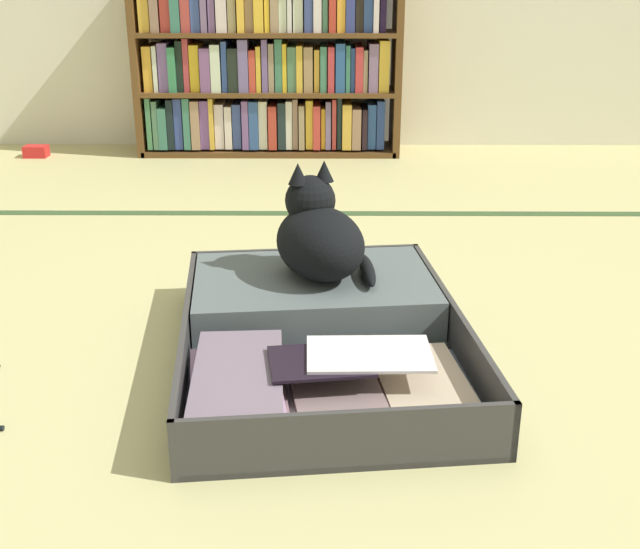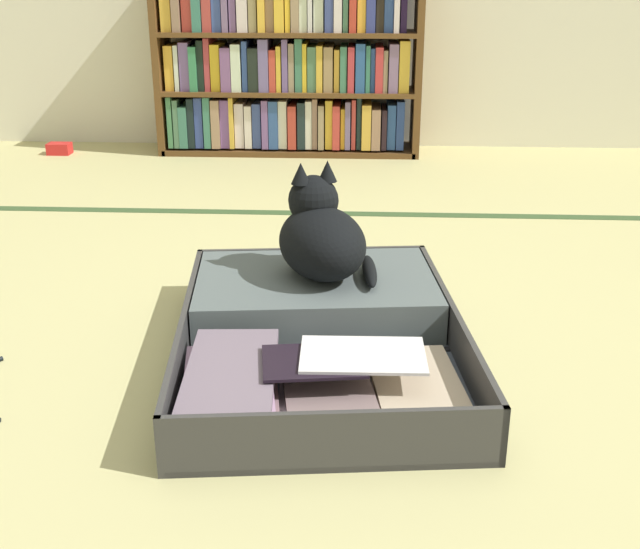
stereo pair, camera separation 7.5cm
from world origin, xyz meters
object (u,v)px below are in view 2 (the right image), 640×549
object	(u,v)px
bookshelf	(286,65)
open_suitcase	(315,327)
black_cat	(320,237)
small_red_pouch	(59,149)

from	to	relation	value
bookshelf	open_suitcase	distance (m)	2.03
open_suitcase	black_cat	bearing A→B (deg)	88.11
bookshelf	open_suitcase	xyz separation A→B (m)	(0.24, -1.99, -0.33)
black_cat	bookshelf	bearing A→B (deg)	97.65
open_suitcase	small_red_pouch	bearing A→B (deg)	123.92
bookshelf	small_red_pouch	distance (m)	1.09
small_red_pouch	black_cat	bearing A→B (deg)	-53.72
black_cat	small_red_pouch	world-z (taller)	black_cat
open_suitcase	black_cat	distance (m)	0.22
open_suitcase	small_red_pouch	xyz separation A→B (m)	(-1.26, 1.88, -0.02)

